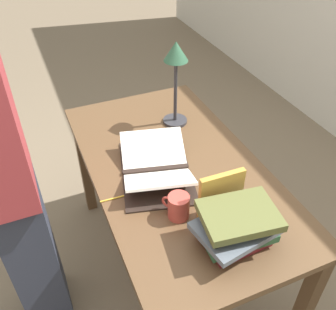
{
  "coord_description": "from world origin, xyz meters",
  "views": [
    {
      "loc": [
        1.21,
        -0.56,
        1.89
      ],
      "look_at": [
        0.0,
        -0.04,
        0.84
      ],
      "focal_mm": 40.0,
      "sensor_mm": 36.0,
      "label": 1
    }
  ],
  "objects_px": {
    "reading_lamp": "(176,65)",
    "coffee_mug": "(178,206)",
    "open_book": "(156,167)",
    "book_standing_upright": "(221,194)",
    "pencil": "(118,197)",
    "person_reader": "(9,183)",
    "book_stack_tall": "(237,226)"
  },
  "relations": [
    {
      "from": "open_book",
      "to": "person_reader",
      "type": "relative_size",
      "value": 0.3
    },
    {
      "from": "book_standing_upright",
      "to": "person_reader",
      "type": "xyz_separation_m",
      "value": [
        -0.36,
        -0.75,
        0.03
      ]
    },
    {
      "from": "reading_lamp",
      "to": "pencil",
      "type": "distance_m",
      "value": 0.71
    },
    {
      "from": "book_stack_tall",
      "to": "pencil",
      "type": "distance_m",
      "value": 0.52
    },
    {
      "from": "book_stack_tall",
      "to": "book_standing_upright",
      "type": "relative_size",
      "value": 1.6
    },
    {
      "from": "book_standing_upright",
      "to": "pencil",
      "type": "xyz_separation_m",
      "value": [
        -0.24,
        -0.35,
        -0.1
      ]
    },
    {
      "from": "book_stack_tall",
      "to": "coffee_mug",
      "type": "xyz_separation_m",
      "value": [
        -0.2,
        -0.14,
        -0.03
      ]
    },
    {
      "from": "reading_lamp",
      "to": "pencil",
      "type": "relative_size",
      "value": 2.91
    },
    {
      "from": "book_standing_upright",
      "to": "reading_lamp",
      "type": "distance_m",
      "value": 0.72
    },
    {
      "from": "reading_lamp",
      "to": "person_reader",
      "type": "relative_size",
      "value": 0.25
    },
    {
      "from": "open_book",
      "to": "person_reader",
      "type": "bearing_deg",
      "value": -78.54
    },
    {
      "from": "book_stack_tall",
      "to": "pencil",
      "type": "xyz_separation_m",
      "value": [
        -0.39,
        -0.34,
        -0.08
      ]
    },
    {
      "from": "coffee_mug",
      "to": "book_standing_upright",
      "type": "bearing_deg",
      "value": 72.2
    },
    {
      "from": "open_book",
      "to": "pencil",
      "type": "xyz_separation_m",
      "value": [
        0.09,
        -0.21,
        -0.03
      ]
    },
    {
      "from": "reading_lamp",
      "to": "coffee_mug",
      "type": "bearing_deg",
      "value": -22.89
    },
    {
      "from": "book_stack_tall",
      "to": "person_reader",
      "type": "relative_size",
      "value": 0.18
    },
    {
      "from": "pencil",
      "to": "person_reader",
      "type": "relative_size",
      "value": 0.09
    },
    {
      "from": "coffee_mug",
      "to": "reading_lamp",
      "type": "bearing_deg",
      "value": 157.11
    },
    {
      "from": "book_standing_upright",
      "to": "coffee_mug",
      "type": "bearing_deg",
      "value": -106.39
    },
    {
      "from": "book_standing_upright",
      "to": "coffee_mug",
      "type": "relative_size",
      "value": 1.92
    },
    {
      "from": "open_book",
      "to": "person_reader",
      "type": "xyz_separation_m",
      "value": [
        -0.03,
        -0.61,
        0.1
      ]
    },
    {
      "from": "pencil",
      "to": "person_reader",
      "type": "height_order",
      "value": "person_reader"
    },
    {
      "from": "coffee_mug",
      "to": "person_reader",
      "type": "distance_m",
      "value": 0.67
    },
    {
      "from": "open_book",
      "to": "reading_lamp",
      "type": "distance_m",
      "value": 0.52
    },
    {
      "from": "open_book",
      "to": "coffee_mug",
      "type": "bearing_deg",
      "value": 10.79
    },
    {
      "from": "reading_lamp",
      "to": "pencil",
      "type": "xyz_separation_m",
      "value": [
        0.44,
        -0.46,
        -0.33
      ]
    },
    {
      "from": "reading_lamp",
      "to": "person_reader",
      "type": "distance_m",
      "value": 0.94
    },
    {
      "from": "book_standing_upright",
      "to": "pencil",
      "type": "relative_size",
      "value": 1.32
    },
    {
      "from": "book_standing_upright",
      "to": "reading_lamp",
      "type": "bearing_deg",
      "value": 172.49
    },
    {
      "from": "open_book",
      "to": "book_stack_tall",
      "type": "distance_m",
      "value": 0.5
    },
    {
      "from": "open_book",
      "to": "pencil",
      "type": "bearing_deg",
      "value": -52.21
    },
    {
      "from": "open_book",
      "to": "reading_lamp",
      "type": "bearing_deg",
      "value": 158.49
    }
  ]
}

